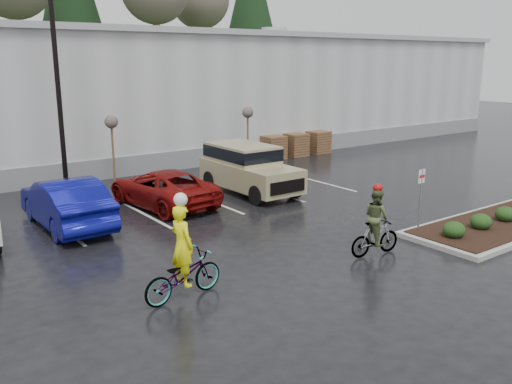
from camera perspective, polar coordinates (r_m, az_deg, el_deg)
ground at (r=15.89m, az=8.78°, el=-7.09°), size 120.00×120.00×0.00m
warehouse at (r=34.15m, az=-18.35°, el=9.80°), size 60.50×15.50×7.20m
lamppost at (r=23.36m, az=-20.35°, el=13.13°), size 0.50×1.00×9.22m
sapling_mid at (r=25.28m, az=-14.98°, el=6.76°), size 0.60×0.60×3.20m
sapling_east at (r=28.84m, az=-0.88°, el=8.04°), size 0.60×0.60×3.20m
pallet_stack_a at (r=31.39m, az=1.81°, el=4.72°), size 1.20×1.20×1.35m
pallet_stack_b at (r=32.45m, az=4.19°, el=4.99°), size 1.20×1.20×1.35m
pallet_stack_c at (r=33.63m, az=6.53°, el=5.25°), size 1.20×1.20×1.35m
curb_island at (r=20.72m, az=24.70°, el=-3.03°), size 8.00×3.00×0.15m
mulch_bed at (r=20.69m, az=24.72°, el=-2.77°), size 7.60×2.60×0.04m
shrub_a at (r=18.14m, az=20.11°, el=-3.76°), size 0.70×0.70×0.52m
shrub_b at (r=19.36m, az=22.60°, el=-2.89°), size 0.70×0.70×0.52m
shrub_c at (r=20.63m, az=24.79°, el=-2.13°), size 0.70×0.70×0.52m
fire_lane_sign at (r=18.38m, az=16.93°, el=-0.07°), size 0.30×0.05×2.20m
car_blue at (r=19.61m, az=-19.38°, el=-1.05°), size 1.83×5.22×1.72m
car_red at (r=21.52m, az=-9.82°, el=0.44°), size 2.92×5.41×1.44m
suv_tan at (r=23.18m, az=-0.61°, el=2.37°), size 2.20×5.10×2.06m
cyclist_hivis at (r=13.16m, az=-7.71°, el=-7.81°), size 2.23×0.99×2.62m
cyclist_olive at (r=16.22m, az=12.47°, el=-3.82°), size 1.72×0.85×2.17m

